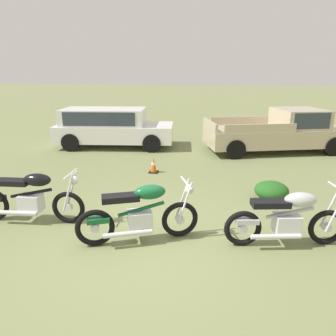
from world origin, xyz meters
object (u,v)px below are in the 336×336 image
Objects in this scene: motorcycle_green at (140,214)px; car_white at (110,125)px; traffic_cone at (154,165)px; motorcycle_silver at (288,219)px; pickup_truck_beige at (282,130)px; shrub_low at (271,190)px; motorcycle_black at (30,198)px.

motorcycle_green is 7.21m from car_white.
car_white reaches higher than traffic_cone.
motorcycle_silver is 4.24× the size of traffic_cone.
shrub_low is at bearing -117.97° from pickup_truck_beige.
motorcycle_black is 0.41× the size of pickup_truck_beige.
pickup_truck_beige reaches higher than car_white.
motorcycle_black is 1.07× the size of motorcycle_silver.
shrub_low is at bearing 20.96° from motorcycle_green.
motorcycle_green is at bearing -80.13° from traffic_cone.
motorcycle_green is 3.35m from shrub_low.
car_white is 5.99× the size of shrub_low.
pickup_truck_beige is at bearing 70.34° from motorcycle_silver.
pickup_truck_beige is 6.84× the size of shrub_low.
motorcycle_black is 3.76m from traffic_cone.
motorcycle_green is 4.15× the size of traffic_cone.
shrub_low is (0.01, 2.01, -0.27)m from motorcycle_silver.
motorcycle_black is at bearing -146.73° from pickup_truck_beige.
traffic_cone is (-3.03, 3.40, -0.26)m from motorcycle_silver.
shrub_low is (3.04, -1.39, -0.01)m from traffic_cone.
motorcycle_green is at bearing -135.79° from shrub_low.
pickup_truck_beige is at bearing 41.96° from motorcycle_green.
shrub_low is at bearing -24.54° from traffic_cone.
pickup_truck_beige reaches higher than motorcycle_black.
motorcycle_green and motorcycle_silver have the same top height.
shrub_low is (4.61, 2.02, -0.29)m from motorcycle_black.
car_white is 9.66× the size of traffic_cone.
traffic_cone is (1.57, 3.40, -0.28)m from motorcycle_black.
motorcycle_green is 7.76m from pickup_truck_beige.
motorcycle_green is at bearing 175.24° from motorcycle_silver.
car_white is at bearing 129.56° from traffic_cone.
motorcycle_black and motorcycle_green have the same top height.
motorcycle_silver is (4.60, 0.01, -0.01)m from motorcycle_black.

